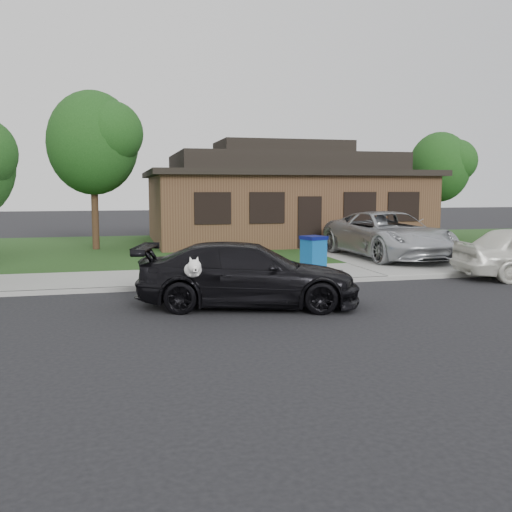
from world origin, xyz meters
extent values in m
plane|color=black|center=(0.00, 0.00, 0.00)|extent=(120.00, 120.00, 0.00)
cube|color=gray|center=(0.00, 5.00, 0.06)|extent=(60.00, 3.00, 0.12)
cube|color=gray|center=(0.00, 3.50, 0.06)|extent=(60.00, 0.12, 0.12)
cube|color=#193814|center=(0.00, 13.00, 0.07)|extent=(60.00, 13.00, 0.13)
cube|color=gray|center=(6.00, 10.00, 0.07)|extent=(4.50, 13.00, 0.14)
imported|color=black|center=(-0.90, 0.98, 0.70)|extent=(5.19, 3.13, 1.41)
ellipsoid|color=white|center=(-2.24, 0.07, 0.98)|extent=(0.34, 0.40, 0.30)
sphere|color=white|center=(-2.24, -0.16, 1.08)|extent=(0.26, 0.26, 0.26)
cube|color=white|center=(-2.24, -0.29, 1.04)|extent=(0.09, 0.12, 0.08)
sphere|color=black|center=(-2.24, -0.35, 1.04)|extent=(0.04, 0.04, 0.04)
cone|color=white|center=(-2.31, -0.11, 1.22)|extent=(0.11, 0.11, 0.14)
cone|color=white|center=(-2.17, -0.11, 1.22)|extent=(0.11, 0.11, 0.14)
imported|color=#B3B6BB|center=(5.71, 7.44, 0.96)|extent=(3.07, 6.06, 1.64)
cube|color=#0C4988|center=(2.08, 5.09, 0.59)|extent=(0.74, 0.74, 0.95)
cube|color=#060C4B|center=(2.08, 5.09, 1.12)|extent=(0.81, 0.81, 0.11)
cylinder|color=black|center=(1.87, 4.80, 0.19)|extent=(0.10, 0.16, 0.15)
cylinder|color=black|center=(2.29, 4.80, 0.19)|extent=(0.10, 0.16, 0.15)
cube|color=#422B1C|center=(4.00, 15.00, 1.63)|extent=(12.00, 8.00, 3.00)
cube|color=black|center=(4.00, 15.00, 3.25)|extent=(12.60, 8.60, 0.25)
cube|color=black|center=(4.00, 15.00, 3.78)|extent=(10.00, 6.50, 0.80)
cube|color=black|center=(4.00, 15.00, 4.48)|extent=(6.00, 3.50, 0.60)
cube|color=black|center=(4.00, 10.97, 1.23)|extent=(1.00, 0.06, 2.10)
cube|color=black|center=(0.00, 10.97, 1.83)|extent=(1.30, 0.05, 1.10)
cube|color=black|center=(2.20, 10.97, 1.83)|extent=(1.30, 0.05, 1.10)
cube|color=black|center=(6.20, 10.97, 1.83)|extent=(1.30, 0.05, 1.10)
cube|color=black|center=(8.20, 10.97, 1.83)|extent=(1.30, 0.05, 1.10)
cylinder|color=#332114|center=(-4.50, 13.00, 1.37)|extent=(0.28, 0.28, 2.48)
ellipsoid|color=#143811|center=(-4.50, 13.00, 4.41)|extent=(3.60, 3.60, 4.14)
sphere|color=#26591E|center=(-3.78, 12.46, 4.77)|extent=(2.52, 2.52, 2.52)
cylinder|color=#332114|center=(12.00, 14.50, 1.14)|extent=(0.28, 0.28, 2.03)
ellipsoid|color=#143811|center=(12.00, 14.50, 3.65)|extent=(3.00, 3.00, 3.45)
sphere|color=#26591E|center=(12.60, 14.05, 3.95)|extent=(2.10, 2.10, 2.10)
camera|label=1|loc=(-3.70, -11.08, 2.58)|focal=40.00mm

